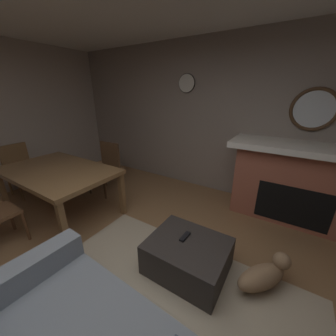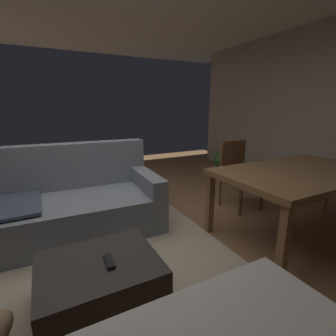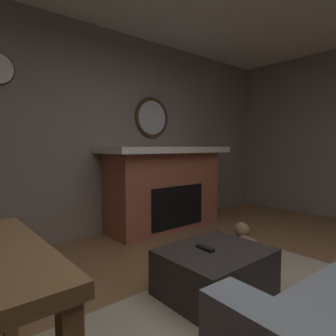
% 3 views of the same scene
% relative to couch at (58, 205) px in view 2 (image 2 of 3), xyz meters
% --- Properties ---
extents(floor, '(8.57, 8.57, 0.00)m').
position_rel_couch_xyz_m(floor, '(0.39, -0.54, -0.32)').
color(floor, olive).
extents(wall_right_window_side, '(0.12, 6.05, 2.68)m').
position_rel_couch_xyz_m(wall_right_window_side, '(3.97, -0.54, 1.02)').
color(wall_right_window_side, '#B2A59B').
rests_on(wall_right_window_side, ground).
extents(area_rug, '(2.60, 2.00, 0.01)m').
position_rel_couch_xyz_m(area_rug, '(0.18, -0.69, -0.32)').
color(area_rug, tan).
rests_on(area_rug, ground).
extents(couch, '(2.24, 1.09, 0.97)m').
position_rel_couch_xyz_m(couch, '(0.00, 0.00, 0.00)').
color(couch, slate).
rests_on(couch, ground).
extents(ottoman_coffee_table, '(0.80, 0.66, 0.36)m').
position_rel_couch_xyz_m(ottoman_coffee_table, '(0.18, -1.31, -0.14)').
color(ottoman_coffee_table, '#2D2826').
rests_on(ottoman_coffee_table, ground).
extents(tv_remote, '(0.06, 0.16, 0.02)m').
position_rel_couch_xyz_m(tv_remote, '(0.24, -1.35, 0.05)').
color(tv_remote, black).
rests_on(tv_remote, ottoman_coffee_table).
extents(dining_table, '(1.75, 1.07, 0.74)m').
position_rel_couch_xyz_m(dining_table, '(2.33, -1.25, 0.35)').
color(dining_table, brown).
rests_on(dining_table, ground).
extents(dining_chair_north, '(0.45, 0.45, 0.93)m').
position_rel_couch_xyz_m(dining_chair_north, '(2.33, -0.33, 0.20)').
color(dining_chair_north, brown).
rests_on(dining_chair_north, ground).
extents(potted_plant, '(0.36, 0.36, 0.51)m').
position_rel_couch_xyz_m(potted_plant, '(3.24, 1.07, -0.04)').
color(potted_plant, brown).
rests_on(potted_plant, ground).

